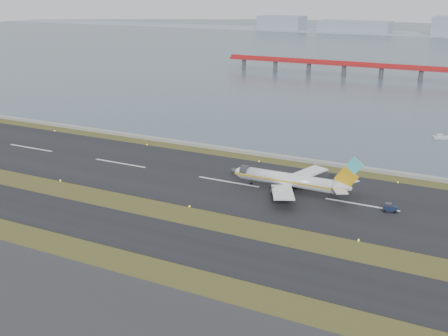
{
  "coord_description": "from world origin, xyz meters",
  "views": [
    {
      "loc": [
        71.58,
        -110.42,
        55.47
      ],
      "look_at": [
        2.72,
        22.0,
        7.12
      ],
      "focal_mm": 45.0,
      "sensor_mm": 36.0,
      "label": 1
    }
  ],
  "objects": [
    {
      "name": "airliner",
      "position": [
        19.65,
        30.83,
        3.46
      ],
      "size": [
        38.52,
        32.89,
        12.8
      ],
      "color": "white",
      "rests_on": "ground"
    },
    {
      "name": "red_pier",
      "position": [
        20.0,
        250.0,
        7.28
      ],
      "size": [
        260.0,
        5.0,
        10.2
      ],
      "color": "red",
      "rests_on": "ground"
    },
    {
      "name": "seawall",
      "position": [
        0.0,
        60.0,
        0.5
      ],
      "size": [
        1000.0,
        2.5,
        1.0
      ],
      "primitive_type": "cube",
      "color": "#989893",
      "rests_on": "ground"
    },
    {
      "name": "apron_strip",
      "position": [
        0.0,
        -55.0,
        0.05
      ],
      "size": [
        1000.0,
        50.0,
        0.1
      ],
      "primitive_type": "cube",
      "color": "#302F32",
      "rests_on": "ground"
    },
    {
      "name": "ground",
      "position": [
        0.0,
        0.0,
        0.0
      ],
      "size": [
        1000.0,
        1000.0,
        0.0
      ],
      "primitive_type": "plane",
      "color": "#3B4518",
      "rests_on": "ground"
    },
    {
      "name": "runway_strip",
      "position": [
        0.0,
        30.0,
        0.05
      ],
      "size": [
        1000.0,
        45.0,
        0.1
      ],
      "primitive_type": "cube",
      "color": "black",
      "rests_on": "ground"
    },
    {
      "name": "bay_water",
      "position": [
        0.0,
        460.0,
        0.0
      ],
      "size": [
        1400.0,
        800.0,
        1.3
      ],
      "primitive_type": "cube",
      "color": "#485A67",
      "rests_on": "ground"
    },
    {
      "name": "workboat_near",
      "position": [
        50.28,
        112.35,
        0.6
      ],
      "size": [
        8.2,
        5.29,
        1.91
      ],
      "rotation": [
        0.0,
        0.0,
        0.39
      ],
      "color": "silver",
      "rests_on": "ground"
    },
    {
      "name": "taxiway_strip",
      "position": [
        0.0,
        -12.0,
        0.05
      ],
      "size": [
        1000.0,
        18.0,
        0.1
      ],
      "primitive_type": "cube",
      "color": "black",
      "rests_on": "ground"
    },
    {
      "name": "pushback_tug",
      "position": [
        47.52,
        28.65,
        1.12
      ],
      "size": [
        3.9,
        2.69,
        2.3
      ],
      "rotation": [
        0.0,
        0.0,
        0.18
      ],
      "color": "#15203B",
      "rests_on": "ground"
    }
  ]
}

